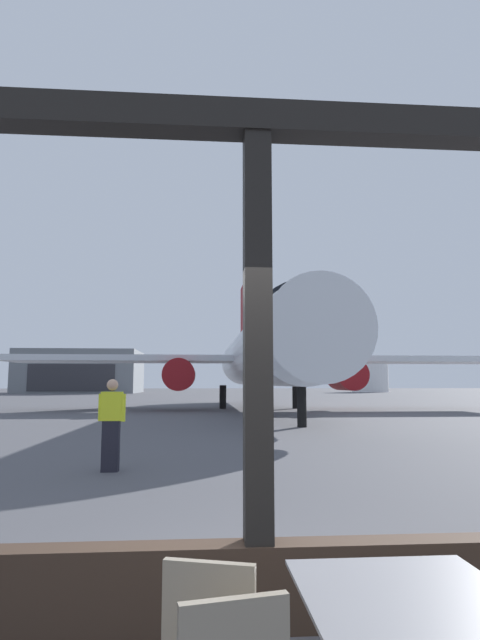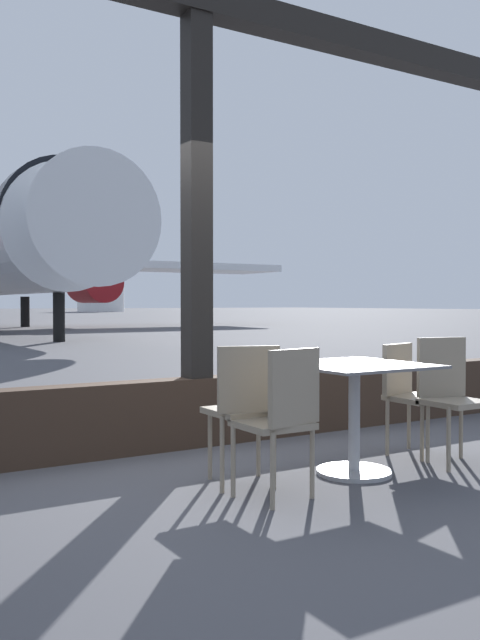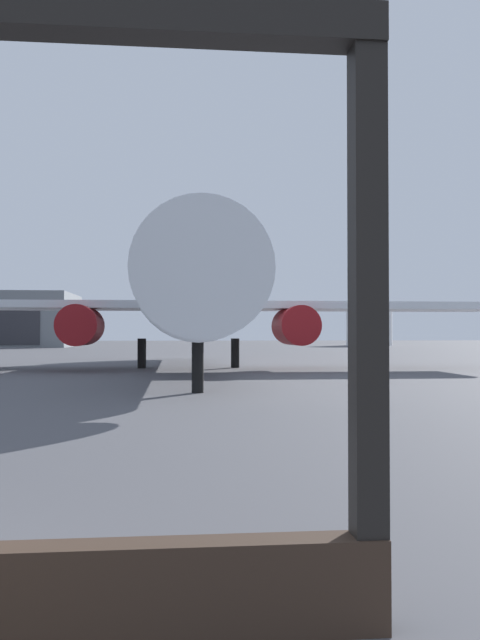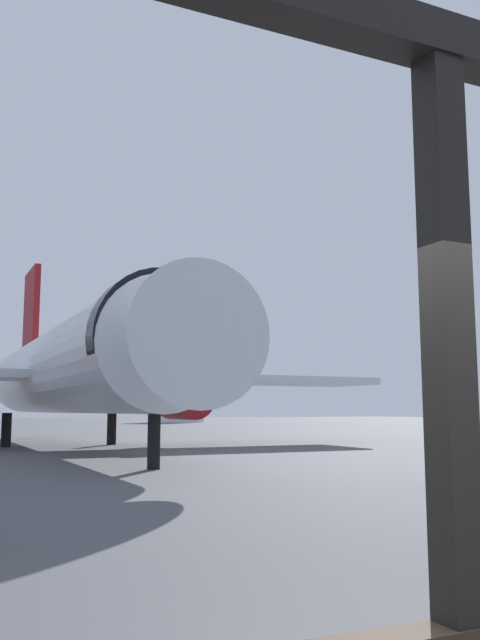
# 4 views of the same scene
# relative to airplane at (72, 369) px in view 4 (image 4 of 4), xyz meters

# --- Properties ---
(window_frame) EXTENTS (8.17, 0.24, 3.80)m
(window_frame) POSITION_rel_airplane_xyz_m (-3.46, -27.32, -2.04)
(window_frame) COLOR #38281E
(window_frame) RESTS_ON ground
(airplane) EXTENTS (31.75, 30.84, 10.38)m
(airplane) POSITION_rel_airplane_xyz_m (0.00, 0.00, 0.00)
(airplane) COLOR silver
(airplane) RESTS_ON ground
(fuel_storage_tank) EXTENTS (6.57, 6.57, 5.30)m
(fuel_storage_tank) POSITION_rel_airplane_xyz_m (27.06, 59.86, -0.79)
(fuel_storage_tank) COLOR white
(fuel_storage_tank) RESTS_ON ground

